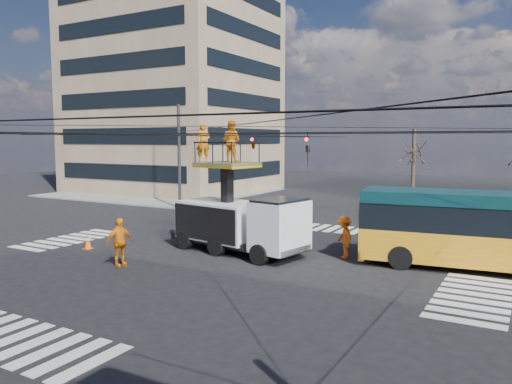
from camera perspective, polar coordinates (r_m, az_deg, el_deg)
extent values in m
plane|color=black|center=(22.12, -3.40, -7.97)|extent=(120.00, 120.00, 0.00)
cube|color=slate|center=(51.17, -10.38, -0.02)|extent=(18.00, 18.00, 0.12)
cube|color=#866F55|center=(54.71, -9.42, 16.09)|extent=(18.00, 16.00, 30.00)
cube|color=black|center=(47.97, -15.18, 2.20)|extent=(15.30, 0.12, 1.50)
cube|color=black|center=(48.82, -0.91, 2.47)|extent=(0.12, 13.60, 1.50)
cube|color=black|center=(47.87, -15.29, 6.18)|extent=(15.30, 0.12, 1.50)
cube|color=black|center=(48.73, -0.92, 6.39)|extent=(0.12, 13.60, 1.50)
cube|color=black|center=(48.01, -15.40, 10.16)|extent=(15.30, 0.12, 1.50)
cube|color=black|center=(48.86, -0.92, 10.30)|extent=(0.12, 13.60, 1.50)
cube|color=black|center=(48.38, -15.51, 14.10)|extent=(15.30, 0.12, 1.50)
cube|color=black|center=(49.23, -0.93, 14.17)|extent=(0.12, 13.60, 1.50)
cube|color=black|center=(48.97, -15.63, 17.96)|extent=(15.30, 0.12, 1.50)
cube|color=black|center=(49.81, -0.94, 17.97)|extent=(0.12, 13.60, 1.50)
cylinder|color=#2D2D30|center=(38.26, -8.77, 3.93)|extent=(0.24, 0.24, 8.00)
cylinder|color=black|center=(32.21, 8.30, 6.58)|extent=(24.00, 0.03, 0.03)
cylinder|color=black|center=(29.76, -23.37, 6.21)|extent=(0.03, 24.00, 0.03)
cylinder|color=black|center=(21.48, -3.50, 7.49)|extent=(24.02, 24.02, 0.03)
cylinder|color=black|center=(21.48, -3.50, 7.49)|extent=(24.02, 24.02, 0.03)
cylinder|color=black|center=(20.48, -5.33, 6.71)|extent=(24.00, 0.03, 0.03)
cylinder|color=black|center=(22.49, -1.81, 6.67)|extent=(24.00, 0.03, 0.03)
cylinder|color=black|center=(22.15, -6.11, 6.39)|extent=(0.03, 24.00, 0.03)
cylinder|color=black|center=(20.84, -0.70, 6.45)|extent=(0.03, 24.00, 0.03)
imported|color=black|center=(22.93, 5.92, 5.38)|extent=(0.16, 0.20, 1.00)
imported|color=black|center=(26.52, -0.30, 6.03)|extent=(0.26, 1.24, 0.50)
cylinder|color=#382B21|center=(32.29, 17.50, 1.57)|extent=(0.24, 0.24, 6.00)
cube|color=black|center=(23.85, -2.23, -5.58)|extent=(7.29, 3.49, 0.30)
cube|color=white|center=(22.01, 2.75, -3.92)|extent=(2.22, 2.70, 2.20)
cube|color=black|center=(21.89, 2.76, -1.85)|extent=(2.01, 2.56, 0.80)
cube|color=white|center=(24.30, -3.80, -3.22)|extent=(4.60, 3.25, 1.80)
cylinder|color=black|center=(21.48, 0.41, -7.15)|extent=(0.95, 0.51, 0.90)
cylinder|color=black|center=(23.24, 4.09, -6.16)|extent=(0.95, 0.51, 0.90)
cylinder|color=black|center=(23.19, -4.54, -6.18)|extent=(0.95, 0.51, 0.90)
cylinder|color=black|center=(24.84, -0.76, -5.35)|extent=(0.95, 0.51, 0.90)
cylinder|color=black|center=(24.77, -8.15, -5.44)|extent=(0.95, 0.51, 0.90)
cylinder|color=black|center=(26.31, -4.38, -4.72)|extent=(0.95, 0.51, 0.90)
cube|color=black|center=(23.91, -3.31, -0.09)|extent=(0.53, 0.53, 2.81)
cube|color=#47482B|center=(23.80, -3.33, 3.27)|extent=(2.95, 2.56, 0.12)
cube|color=yellow|center=(23.81, -3.33, 2.98)|extent=(2.95, 2.56, 0.12)
imported|color=orange|center=(24.26, -6.05, 5.63)|extent=(0.81, 0.76, 1.86)
imported|color=orange|center=(24.06, -2.86, 5.80)|extent=(1.00, 0.80, 1.98)
cube|color=orange|center=(22.57, 26.87, -5.87)|extent=(11.76, 3.95, 1.30)
cube|color=black|center=(22.37, 27.01, -2.85)|extent=(11.75, 3.89, 1.10)
cube|color=#0A2B30|center=(22.27, 27.11, -0.82)|extent=(11.76, 3.95, 0.50)
cube|color=orange|center=(22.72, 12.53, -3.61)|extent=(0.54, 2.48, 2.80)
cube|color=black|center=(22.95, 12.34, -6.44)|extent=(0.46, 2.60, 0.30)
cube|color=gold|center=(22.53, 12.85, -0.49)|extent=(0.29, 1.60, 0.35)
cylinder|color=black|center=(21.56, 16.20, -7.21)|extent=(1.03, 0.42, 1.00)
cylinder|color=black|center=(23.86, 16.85, -5.96)|extent=(1.03, 0.42, 1.00)
cone|color=#DE5E09|center=(25.92, -18.67, -5.35)|extent=(0.36, 0.36, 0.75)
imported|color=orange|center=(21.91, -15.35, -5.55)|extent=(0.84, 1.30, 2.06)
imported|color=#E1580E|center=(22.89, 10.05, -5.10)|extent=(1.35, 1.42, 1.93)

